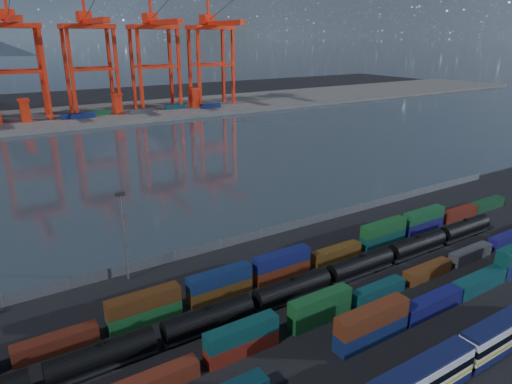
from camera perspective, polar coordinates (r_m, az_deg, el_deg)
ground at (r=80.71m, az=11.82°, el=-12.64°), size 700.00×700.00×0.00m
harbor_water at (r=166.16m, az=-14.08°, el=3.81°), size 700.00×700.00×0.00m
far_quay at (r=265.85m, az=-21.63°, el=8.81°), size 700.00×70.00×2.00m
container_row_south at (r=75.31m, az=18.57°, el=-13.88°), size 140.19×2.55×5.43m
container_row_mid at (r=78.48m, az=13.33°, el=-12.43°), size 139.22×2.22×4.73m
container_row_north at (r=84.89m, az=4.21°, el=-9.01°), size 141.00×2.32×4.95m
tanker_string at (r=73.25m, az=-0.42°, el=-13.68°), size 123.02×3.12×4.46m
waterfront_fence at (r=99.51m, az=0.62°, el=-5.22°), size 160.12×0.12×2.20m
yard_light_mast at (r=83.13m, az=-16.22°, el=-4.83°), size 1.60×0.40×16.60m
gantry_cranes at (r=254.71m, az=-24.14°, el=17.23°), size 200.77×49.49×67.01m
quay_containers at (r=249.46m, az=-23.48°, el=8.53°), size 172.58×10.99×2.60m
straddle_carriers at (r=254.68m, az=-21.90°, el=9.94°), size 140.00×7.00×11.10m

